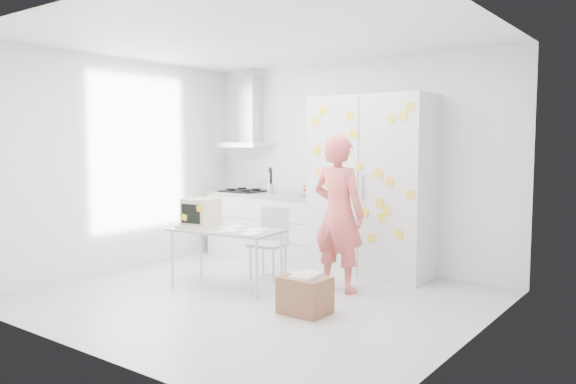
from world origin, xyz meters
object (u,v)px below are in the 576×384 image
Objects in this scene: desk at (210,220)px; cardboard_box at (305,295)px; chair at (271,238)px; person at (338,214)px.

cardboard_box is at bearing -17.18° from desk.
chair is at bearing 56.23° from desk.
person is at bearing 18.30° from desk.
cardboard_box is at bearing 103.87° from person.
person is 1.06m from chair.
chair is (0.35, 0.69, -0.27)m from desk.
person is at bearing 101.62° from cardboard_box.
person is 3.81× the size of cardboard_box.
chair reaches higher than cardboard_box.
chair is (-0.99, 0.06, -0.38)m from person.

